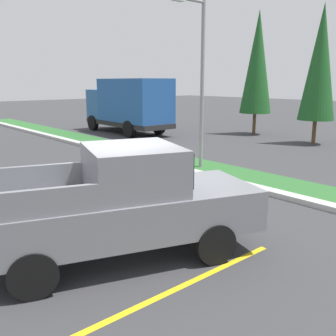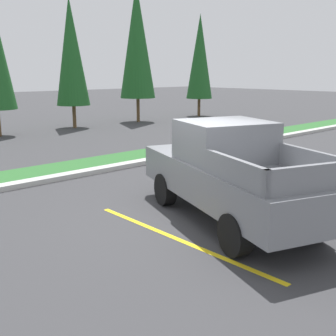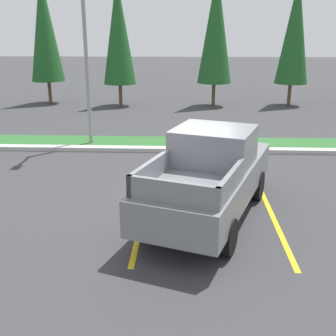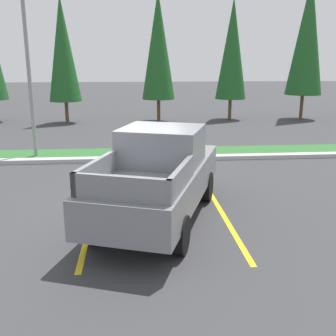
% 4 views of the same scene
% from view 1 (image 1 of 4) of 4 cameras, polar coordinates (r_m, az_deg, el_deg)
% --- Properties ---
extents(ground_plane, '(120.00, 120.00, 0.00)m').
position_cam_1_polar(ground_plane, '(8.20, -6.27, -10.37)').
color(ground_plane, '#38383A').
extents(parking_line_near, '(0.12, 4.80, 0.01)m').
position_cam_1_polar(parking_line_near, '(8.62, -13.13, -9.43)').
color(parking_line_near, yellow).
rests_on(parking_line_near, ground).
extents(parking_line_far, '(0.12, 4.80, 0.01)m').
position_cam_1_polar(parking_line_far, '(6.30, 0.92, -17.90)').
color(parking_line_far, yellow).
rests_on(parking_line_far, ground).
extents(curb_strip, '(56.00, 0.40, 0.15)m').
position_cam_1_polar(curb_strip, '(11.57, 14.54, -3.33)').
color(curb_strip, '#B2B2AD').
rests_on(curb_strip, ground).
extents(grass_median, '(56.00, 1.80, 0.06)m').
position_cam_1_polar(grass_median, '(12.48, 17.43, -2.55)').
color(grass_median, '#2D662D').
rests_on(grass_median, ground).
extents(pickup_truck_main, '(3.52, 5.55, 2.10)m').
position_cam_1_polar(pickup_truck_main, '(7.01, -7.17, -5.40)').
color(pickup_truck_main, black).
rests_on(pickup_truck_main, ground).
extents(cargo_truck_distant, '(6.85, 2.63, 3.40)m').
position_cam_1_polar(cargo_truck_distant, '(24.31, -5.94, 9.59)').
color(cargo_truck_distant, black).
rests_on(cargo_truck_distant, ground).
extents(street_light, '(0.24, 1.49, 6.01)m').
position_cam_1_polar(street_light, '(13.98, 4.70, 14.14)').
color(street_light, gray).
rests_on(street_light, ground).
extents(cypress_tree_leftmost, '(1.92, 1.92, 7.37)m').
position_cam_1_polar(cypress_tree_leftmost, '(24.23, 13.31, 15.21)').
color(cypress_tree_leftmost, brown).
rests_on(cypress_tree_leftmost, ground).
extents(cypress_tree_left_inner, '(1.83, 1.83, 7.06)m').
position_cam_1_polar(cypress_tree_left_inner, '(21.29, 21.94, 14.50)').
color(cypress_tree_left_inner, brown).
rests_on(cypress_tree_left_inner, ground).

